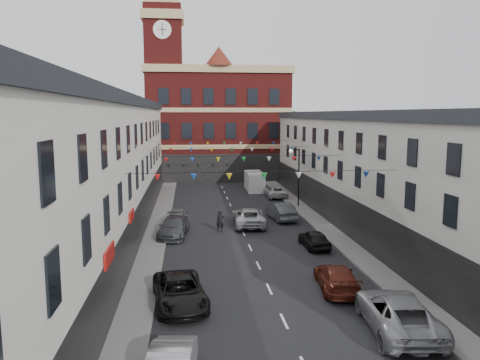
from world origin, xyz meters
name	(u,v)px	position (x,y,z in m)	size (l,w,h in m)	color
ground	(250,248)	(0.00, 0.00, 0.00)	(160.00, 160.00, 0.00)	black
pavement_left	(154,242)	(-6.90, 2.00, 0.07)	(1.80, 64.00, 0.15)	#605E5B
pavement_right	(335,237)	(6.90, 2.00, 0.07)	(1.80, 64.00, 0.15)	#605E5B
terrace_left	(80,174)	(-11.78, 1.00, 5.35)	(8.40, 56.00, 10.70)	silver
terrace_right	(405,176)	(11.78, 1.00, 4.85)	(8.40, 56.00, 9.70)	silver
civic_building	(217,123)	(0.00, 37.95, 8.14)	(20.60, 13.30, 18.50)	maroon
clock_tower	(164,74)	(-7.50, 35.00, 14.93)	(5.60, 5.60, 30.00)	maroon
distant_hill	(190,137)	(-4.00, 62.00, 5.00)	(40.00, 14.00, 10.00)	#294C23
street_lamp	(296,169)	(6.55, 14.00, 3.90)	(1.10, 0.36, 6.00)	black
car_left_c	(180,292)	(-4.79, -9.69, 0.73)	(2.42, 5.24, 1.46)	black
car_left_d	(174,227)	(-5.50, 3.78, 0.74)	(2.08, 5.11, 1.48)	#37393E
car_left_e	(177,218)	(-5.35, 6.89, 0.73)	(1.73, 4.29, 1.46)	gray
car_right_b	(398,313)	(4.76, -13.43, 0.82)	(2.72, 5.90, 1.64)	gray
car_right_c	(336,278)	(3.60, -8.46, 0.68)	(1.91, 4.70, 1.37)	#5A1D12
car_right_d	(314,239)	(4.54, -0.48, 0.64)	(1.52, 3.77, 1.29)	black
car_right_e	(281,211)	(3.92, 8.60, 0.79)	(1.66, 4.77, 1.57)	#44474B
car_right_f	(275,192)	(5.50, 19.90, 0.66)	(2.18, 4.74, 1.32)	#BBBDC0
moving_car	(249,217)	(0.80, 6.64, 0.77)	(2.55, 5.52, 1.53)	#ADB0B4
white_van	(254,181)	(3.80, 24.91, 1.15)	(2.00, 5.19, 2.30)	silver
pedestrian	(220,221)	(-1.81, 4.83, 0.86)	(0.63, 0.41, 1.72)	black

